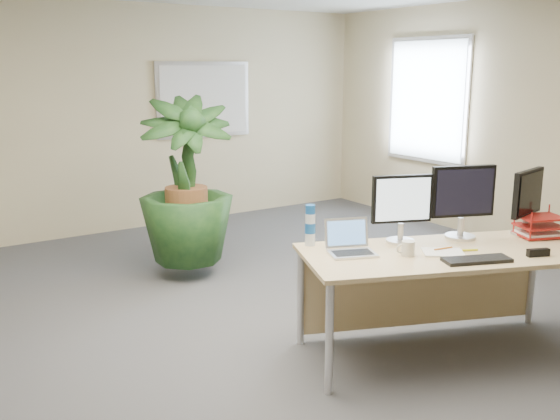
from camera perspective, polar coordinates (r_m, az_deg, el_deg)
floor at (r=4.52m, az=2.82°, el=-12.75°), size 8.00×8.00×0.00m
back_wall at (r=7.69m, az=-15.15°, el=7.98°), size 7.00×0.04×2.70m
whiteboard at (r=8.10m, az=-6.98°, el=9.98°), size 1.30×0.04×0.95m
window at (r=8.12m, az=13.29°, el=9.74°), size 0.04×1.30×1.55m
desk at (r=4.49m, az=14.25°, el=-5.20°), size 2.11×1.47×0.75m
floor_plant at (r=5.90m, az=-8.55°, el=1.00°), size 1.05×1.05×1.50m
monitor_left at (r=4.43m, az=11.08°, el=0.53°), size 0.42×0.20×0.48m
monitor_right at (r=4.63m, az=16.37°, el=1.14°), size 0.46×0.22×0.53m
monitor_dark at (r=4.90m, az=21.70°, el=1.06°), size 0.43×0.20×0.48m
laptop at (r=4.19m, az=6.38°, el=-3.12°), size 0.38×0.36×0.22m
keyboard at (r=4.17m, az=17.54°, el=-4.36°), size 0.46×0.29×0.02m
coffee_mug at (r=4.18m, az=11.59°, el=-3.45°), size 0.13×0.09×0.10m
spiral_notebook at (r=4.30m, az=14.68°, el=-3.77°), size 0.33×0.32×0.01m
orange_pen at (r=4.35m, az=14.70°, el=-3.41°), size 0.15×0.03×0.01m
yellow_highlighter at (r=4.40m, az=16.98°, el=-3.52°), size 0.10×0.06×0.01m
water_bottle at (r=4.31m, az=2.78°, el=-1.48°), size 0.07×0.07×0.29m
letter_tray at (r=4.92m, az=22.63°, el=-1.51°), size 0.38×0.33×0.15m
stapler at (r=4.42m, az=22.53°, el=-3.62°), size 0.16×0.09×0.05m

